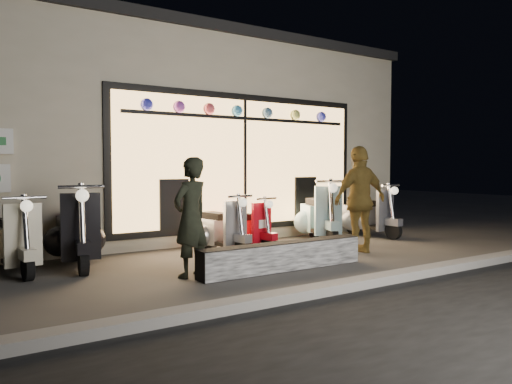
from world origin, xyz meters
TOP-DOWN VIEW (x-y plane):
  - ground at (0.00, 0.00)m, footprint 40.00×40.00m
  - kerb at (0.00, -2.00)m, footprint 40.00×0.25m
  - shop_building at (0.00, 4.98)m, footprint 10.20×6.23m
  - graffiti_barrier at (-0.18, -0.65)m, footprint 2.64×0.28m
  - scooter_silver at (-0.23, 1.16)m, footprint 0.52×1.37m
  - scooter_red at (0.30, 1.19)m, footprint 0.54×1.28m
  - scooter_black at (-2.53, 1.39)m, footprint 0.66×1.65m
  - scooter_cream at (-3.38, 1.38)m, footprint 0.54×1.47m
  - scooter_blue at (2.16, 1.31)m, footprint 0.94×1.61m
  - scooter_grey at (3.40, 1.29)m, footprint 0.55×1.49m
  - man at (-1.45, -0.31)m, footprint 0.68×0.57m
  - woman at (1.76, -0.23)m, footprint 1.09×0.49m

SIDE VIEW (x-z plane):
  - ground at x=0.00m, z-range 0.00..0.00m
  - kerb at x=0.00m, z-range 0.00..0.12m
  - graffiti_barrier at x=-0.18m, z-range 0.00..0.40m
  - scooter_red at x=0.30m, z-range -0.09..0.82m
  - scooter_silver at x=-0.23m, z-range -0.10..0.88m
  - scooter_cream at x=-3.38m, z-range -0.10..0.94m
  - scooter_grey at x=3.40m, z-range -0.10..0.96m
  - scooter_blue at x=2.16m, z-range -0.12..1.05m
  - scooter_black at x=-2.53m, z-range -0.12..1.06m
  - man at x=-1.45m, z-range 0.00..1.60m
  - woman at x=1.76m, z-range 0.00..1.82m
  - shop_building at x=0.00m, z-range 0.00..4.20m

